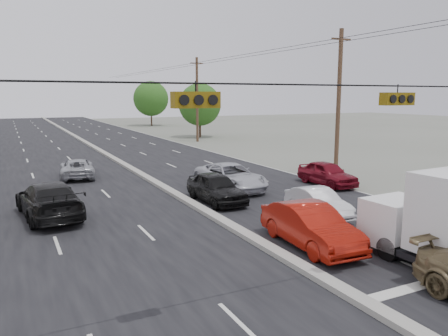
% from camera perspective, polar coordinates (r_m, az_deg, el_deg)
% --- Properties ---
extents(ground, '(200.00, 200.00, 0.00)m').
position_cam_1_polar(ground, '(13.19, 15.63, -15.76)').
color(ground, '#606356').
rests_on(ground, ground).
extents(road_surface, '(20.00, 160.00, 0.02)m').
position_cam_1_polar(road_surface, '(39.98, -14.42, 1.19)').
color(road_surface, black).
rests_on(road_surface, ground).
extents(center_median, '(0.50, 160.00, 0.20)m').
position_cam_1_polar(center_median, '(39.97, -14.42, 1.33)').
color(center_median, gray).
rests_on(center_median, ground).
extents(utility_pole_right_b, '(1.60, 0.30, 10.00)m').
position_cam_1_polar(utility_pole_right_b, '(31.49, 14.74, 8.36)').
color(utility_pole_right_b, '#422D1E').
rests_on(utility_pole_right_b, ground).
extents(utility_pole_right_c, '(1.60, 0.30, 10.00)m').
position_cam_1_polar(utility_pole_right_c, '(52.95, -3.53, 8.97)').
color(utility_pole_right_c, '#422D1E').
rests_on(utility_pole_right_c, ground).
extents(traffic_signals, '(25.00, 0.30, 0.54)m').
position_cam_1_polar(traffic_signals, '(12.97, 21.38, 8.59)').
color(traffic_signals, black).
rests_on(traffic_signals, ground).
extents(tree_right_mid, '(5.60, 5.60, 7.14)m').
position_cam_1_polar(tree_right_mid, '(58.54, -3.18, 8.26)').
color(tree_right_mid, '#382619').
rests_on(tree_right_mid, ground).
extents(tree_right_far, '(6.40, 6.40, 8.16)m').
position_cam_1_polar(tree_right_far, '(82.37, -9.52, 8.92)').
color(tree_right_far, '#382619').
rests_on(tree_right_far, ground).
extents(red_sedan, '(1.94, 4.85, 1.57)m').
position_cam_1_polar(red_sedan, '(16.51, 11.22, -7.49)').
color(red_sedan, maroon).
rests_on(red_sedan, ground).
extents(queue_car_a, '(1.89, 4.56, 1.55)m').
position_cam_1_polar(queue_car_a, '(22.81, -1.03, -2.62)').
color(queue_car_a, black).
rests_on(queue_car_a, ground).
extents(queue_car_b, '(1.60, 3.96, 1.28)m').
position_cam_1_polar(queue_car_b, '(20.71, 12.18, -4.46)').
color(queue_car_b, silver).
rests_on(queue_car_b, ground).
extents(queue_car_c, '(2.80, 5.61, 1.53)m').
position_cam_1_polar(queue_car_c, '(25.88, 0.84, -1.19)').
color(queue_car_c, '#B5B7BE').
rests_on(queue_car_c, ground).
extents(queue_car_e, '(1.77, 4.38, 1.49)m').
position_cam_1_polar(queue_car_e, '(27.83, 13.32, -0.73)').
color(queue_car_e, maroon).
rests_on(queue_car_e, ground).
extents(oncoming_near, '(2.87, 5.89, 1.65)m').
position_cam_1_polar(oncoming_near, '(21.53, -21.92, -3.90)').
color(oncoming_near, black).
rests_on(oncoming_near, ground).
extents(oncoming_far, '(2.66, 4.84, 1.28)m').
position_cam_1_polar(oncoming_far, '(31.25, -18.64, -0.07)').
color(oncoming_far, '#9B9DA2').
rests_on(oncoming_far, ground).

